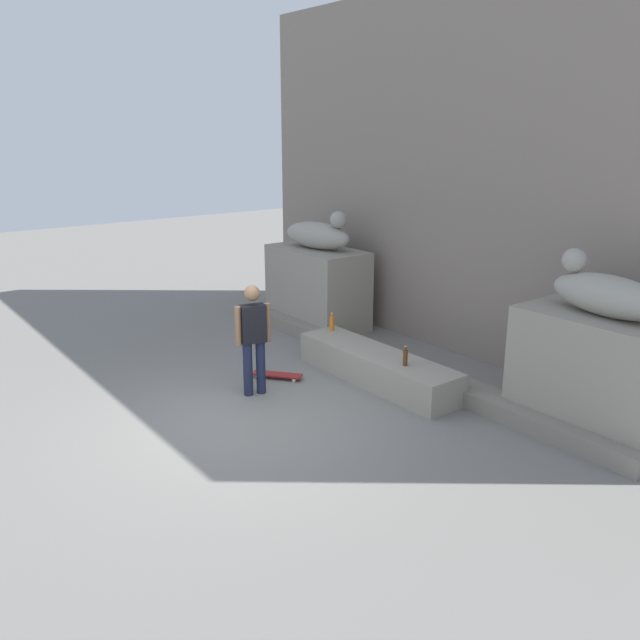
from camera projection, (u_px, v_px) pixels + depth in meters
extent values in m
plane|color=slate|center=(245.00, 422.00, 8.83)|extent=(40.00, 40.00, 0.00)
cube|color=gray|center=(485.00, 176.00, 10.71)|extent=(11.00, 0.60, 6.15)
cube|color=gray|center=(317.00, 287.00, 12.94)|extent=(2.08, 1.13, 1.57)
cube|color=gray|center=(598.00, 374.00, 8.38)|extent=(2.08, 1.13, 1.57)
ellipsoid|color=#A29D91|center=(317.00, 235.00, 12.64)|extent=(1.67, 0.80, 0.52)
sphere|color=#A29D91|center=(338.00, 220.00, 12.18)|extent=(0.32, 0.32, 0.32)
ellipsoid|color=#A29D91|center=(608.00, 296.00, 8.09)|extent=(1.65, 0.73, 0.52)
sphere|color=#A29D91|center=(574.00, 260.00, 8.44)|extent=(0.32, 0.32, 0.32)
cube|color=gray|center=(377.00, 367.00, 10.16)|extent=(3.02, 0.74, 0.49)
cylinder|color=#1E233F|center=(261.00, 367.00, 9.69)|extent=(0.14, 0.14, 0.82)
cylinder|color=#1E233F|center=(248.00, 369.00, 9.61)|extent=(0.14, 0.14, 0.82)
cube|color=black|center=(253.00, 324.00, 9.45)|extent=(0.28, 0.40, 0.56)
sphere|color=#8C6647|center=(252.00, 293.00, 9.32)|extent=(0.23, 0.23, 0.23)
cylinder|color=#8C6647|center=(268.00, 322.00, 9.54)|extent=(0.09, 0.09, 0.58)
cylinder|color=#8C6647|center=(238.00, 326.00, 9.37)|extent=(0.09, 0.09, 0.58)
cube|color=maroon|center=(277.00, 374.00, 10.34)|extent=(0.75, 0.65, 0.02)
cylinder|color=white|center=(258.00, 377.00, 10.35)|extent=(0.06, 0.06, 0.06)
cylinder|color=white|center=(261.00, 374.00, 10.48)|extent=(0.06, 0.06, 0.06)
cylinder|color=white|center=(294.00, 380.00, 10.21)|extent=(0.06, 0.06, 0.06)
cylinder|color=white|center=(296.00, 377.00, 10.34)|extent=(0.06, 0.06, 0.06)
cylinder|color=orange|center=(332.00, 324.00, 11.14)|extent=(0.07, 0.07, 0.24)
cylinder|color=orange|center=(332.00, 315.00, 11.10)|extent=(0.03, 0.03, 0.06)
cylinder|color=yellow|center=(332.00, 313.00, 11.09)|extent=(0.04, 0.04, 0.01)
cylinder|color=#593314|center=(405.00, 358.00, 9.49)|extent=(0.07, 0.07, 0.23)
cylinder|color=#593314|center=(406.00, 349.00, 9.45)|extent=(0.03, 0.03, 0.06)
cylinder|color=yellow|center=(406.00, 346.00, 9.44)|extent=(0.04, 0.04, 0.01)
cube|color=gray|center=(401.00, 367.00, 10.51)|extent=(8.07, 0.50, 0.25)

